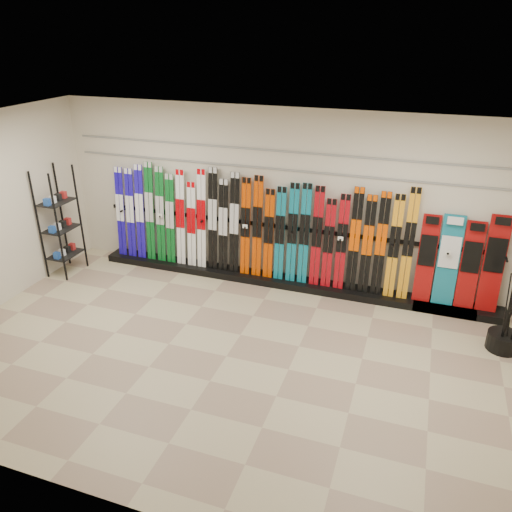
% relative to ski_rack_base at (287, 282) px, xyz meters
% --- Properties ---
extents(floor, '(8.00, 8.00, 0.00)m').
position_rel_ski_rack_base_xyz_m(floor, '(-0.22, -2.28, -0.06)').
color(floor, gray).
rests_on(floor, ground).
extents(back_wall, '(8.00, 0.00, 8.00)m').
position_rel_ski_rack_base_xyz_m(back_wall, '(-0.22, 0.22, 1.44)').
color(back_wall, beige).
rests_on(back_wall, floor).
extents(ceiling, '(8.00, 8.00, 0.00)m').
position_rel_ski_rack_base_xyz_m(ceiling, '(-0.22, -2.28, 2.94)').
color(ceiling, silver).
rests_on(ceiling, back_wall).
extents(ski_rack_base, '(8.00, 0.40, 0.12)m').
position_rel_ski_rack_base_xyz_m(ski_rack_base, '(0.00, 0.00, 0.00)').
color(ski_rack_base, black).
rests_on(ski_rack_base, floor).
extents(skis, '(5.38, 0.18, 1.84)m').
position_rel_ski_rack_base_xyz_m(skis, '(-0.69, 0.03, 0.91)').
color(skis, '#1C0EB3').
rests_on(skis, ski_rack_base).
extents(snowboards, '(1.25, 0.23, 1.51)m').
position_rel_ski_rack_base_xyz_m(snowboards, '(2.72, 0.07, 0.78)').
color(snowboards, '#990C0C').
rests_on(snowboards, ski_rack_base).
extents(accessory_rack, '(0.40, 0.60, 1.96)m').
position_rel_ski_rack_base_xyz_m(accessory_rack, '(-3.97, -0.81, 0.92)').
color(accessory_rack, black).
rests_on(accessory_rack, floor).
extents(pole_bin, '(0.44, 0.44, 0.25)m').
position_rel_ski_rack_base_xyz_m(pole_bin, '(3.38, -0.84, 0.07)').
color(pole_bin, black).
rests_on(pole_bin, floor).
extents(ski_poles, '(0.26, 0.32, 1.18)m').
position_rel_ski_rack_base_xyz_m(ski_poles, '(3.38, -0.90, 0.55)').
color(ski_poles, black).
rests_on(ski_poles, pole_bin).
extents(slatwall_rail_0, '(7.60, 0.02, 0.03)m').
position_rel_ski_rack_base_xyz_m(slatwall_rail_0, '(-0.22, 0.20, 1.94)').
color(slatwall_rail_0, gray).
rests_on(slatwall_rail_0, back_wall).
extents(slatwall_rail_1, '(7.60, 0.02, 0.03)m').
position_rel_ski_rack_base_xyz_m(slatwall_rail_1, '(-0.22, 0.20, 2.24)').
color(slatwall_rail_1, gray).
rests_on(slatwall_rail_1, back_wall).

